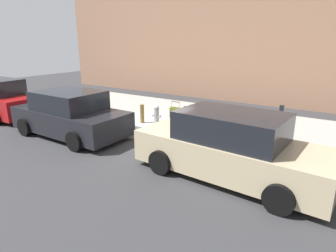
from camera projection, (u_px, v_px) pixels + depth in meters
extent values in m
plane|color=#333335|center=(150.00, 132.00, 10.65)|extent=(40.00, 40.00, 0.00)
cube|color=#9E9B93|center=(184.00, 116.00, 12.63)|extent=(18.00, 5.00, 0.14)
cube|color=black|center=(244.00, 133.00, 9.30)|extent=(0.39, 0.19, 0.54)
cube|color=black|center=(244.00, 133.00, 9.30)|extent=(0.40, 0.04, 0.55)
cylinder|color=gray|center=(250.00, 125.00, 9.13)|extent=(0.02, 0.02, 0.04)
cylinder|color=gray|center=(240.00, 123.00, 9.30)|extent=(0.02, 0.02, 0.04)
cylinder|color=black|center=(245.00, 124.00, 9.21)|extent=(0.33, 0.03, 0.02)
cylinder|color=black|center=(249.00, 141.00, 9.28)|extent=(0.04, 0.02, 0.04)
cylinder|color=black|center=(239.00, 139.00, 9.46)|extent=(0.04, 0.02, 0.04)
cube|color=maroon|center=(228.00, 128.00, 9.47)|extent=(0.44, 0.24, 0.74)
cube|color=black|center=(228.00, 128.00, 9.47)|extent=(0.43, 0.07, 0.75)
cylinder|color=gray|center=(234.00, 115.00, 9.23)|extent=(0.02, 0.02, 0.22)
cylinder|color=gray|center=(224.00, 113.00, 9.44)|extent=(0.02, 0.02, 0.22)
cylinder|color=black|center=(229.00, 111.00, 9.30)|extent=(0.36, 0.05, 0.02)
cylinder|color=black|center=(233.00, 139.00, 9.47)|extent=(0.05, 0.02, 0.04)
cylinder|color=black|center=(223.00, 137.00, 9.68)|extent=(0.05, 0.02, 0.04)
cube|color=#0F606B|center=(214.00, 127.00, 9.91)|extent=(0.47, 0.26, 0.53)
cube|color=black|center=(214.00, 127.00, 9.91)|extent=(0.47, 0.06, 0.54)
cylinder|color=gray|center=(220.00, 118.00, 9.69)|extent=(0.02, 0.02, 0.20)
cylinder|color=gray|center=(209.00, 116.00, 9.91)|extent=(0.02, 0.02, 0.20)
cylinder|color=black|center=(215.00, 114.00, 9.77)|extent=(0.40, 0.03, 0.02)
cylinder|color=black|center=(219.00, 135.00, 9.86)|extent=(0.04, 0.02, 0.04)
cylinder|color=black|center=(209.00, 133.00, 10.09)|extent=(0.04, 0.02, 0.04)
cube|color=#9EA0A8|center=(200.00, 124.00, 10.17)|extent=(0.40, 0.25, 0.59)
cube|color=black|center=(200.00, 124.00, 10.17)|extent=(0.40, 0.06, 0.60)
cylinder|color=gray|center=(205.00, 113.00, 9.96)|extent=(0.02, 0.02, 0.30)
cylinder|color=gray|center=(196.00, 112.00, 10.12)|extent=(0.02, 0.02, 0.30)
cylinder|color=black|center=(200.00, 108.00, 10.00)|extent=(0.33, 0.04, 0.02)
cylinder|color=black|center=(204.00, 132.00, 10.17)|extent=(0.04, 0.02, 0.04)
cylinder|color=black|center=(195.00, 131.00, 10.33)|extent=(0.04, 0.02, 0.04)
cube|color=navy|center=(188.00, 121.00, 10.47)|extent=(0.40, 0.20, 0.63)
cube|color=black|center=(188.00, 121.00, 10.47)|extent=(0.40, 0.04, 0.64)
cylinder|color=gray|center=(192.00, 110.00, 10.26)|extent=(0.02, 0.02, 0.23)
cylinder|color=gray|center=(184.00, 109.00, 10.43)|extent=(0.02, 0.02, 0.23)
cylinder|color=black|center=(188.00, 107.00, 10.31)|extent=(0.34, 0.03, 0.02)
cylinder|color=black|center=(192.00, 129.00, 10.47)|extent=(0.04, 0.02, 0.04)
cylinder|color=black|center=(184.00, 128.00, 10.64)|extent=(0.04, 0.02, 0.04)
cube|color=#59601E|center=(176.00, 117.00, 10.73)|extent=(0.42, 0.22, 0.75)
cube|color=black|center=(176.00, 117.00, 10.73)|extent=(0.43, 0.05, 0.77)
cylinder|color=gray|center=(180.00, 105.00, 10.49)|extent=(0.02, 0.02, 0.23)
cylinder|color=gray|center=(172.00, 104.00, 10.69)|extent=(0.02, 0.02, 0.23)
cylinder|color=black|center=(176.00, 102.00, 10.56)|extent=(0.36, 0.03, 0.02)
cylinder|color=black|center=(180.00, 127.00, 10.73)|extent=(0.04, 0.02, 0.04)
cylinder|color=black|center=(172.00, 126.00, 10.93)|extent=(0.04, 0.02, 0.04)
cylinder|color=#99999E|center=(157.00, 117.00, 11.12)|extent=(0.20, 0.20, 0.60)
sphere|color=#99999E|center=(156.00, 108.00, 11.02)|extent=(0.21, 0.21, 0.21)
cylinder|color=#99999E|center=(153.00, 115.00, 11.19)|extent=(0.09, 0.10, 0.09)
cylinder|color=#99999E|center=(160.00, 117.00, 11.04)|extent=(0.09, 0.10, 0.09)
cylinder|color=brown|center=(142.00, 114.00, 11.30)|extent=(0.16, 0.16, 0.75)
cylinder|color=slate|center=(279.00, 129.00, 8.88)|extent=(0.05, 0.05, 1.05)
cube|color=#1E2328|center=(282.00, 109.00, 8.70)|extent=(0.12, 0.09, 0.22)
cube|color=tan|center=(230.00, 155.00, 7.04)|extent=(4.86, 2.05, 0.82)
cube|color=black|center=(232.00, 126.00, 6.82)|extent=(2.57, 1.78, 0.67)
cylinder|color=black|center=(161.00, 162.00, 7.27)|extent=(0.65, 0.26, 0.64)
cylinder|color=black|center=(197.00, 143.00, 8.65)|extent=(0.65, 0.26, 0.64)
cylinder|color=black|center=(279.00, 199.00, 5.59)|extent=(0.65, 0.26, 0.64)
cylinder|color=black|center=(301.00, 168.00, 6.96)|extent=(0.65, 0.26, 0.64)
cube|color=black|center=(71.00, 120.00, 10.19)|extent=(4.40, 1.91, 0.79)
cube|color=black|center=(69.00, 100.00, 9.98)|extent=(2.29, 1.75, 0.65)
cylinder|color=black|center=(25.00, 127.00, 10.22)|extent=(0.64, 0.22, 0.64)
cylinder|color=black|center=(69.00, 116.00, 11.74)|extent=(0.64, 0.22, 0.64)
cylinder|color=black|center=(75.00, 141.00, 8.78)|extent=(0.64, 0.22, 0.64)
cylinder|color=black|center=(118.00, 126.00, 10.30)|extent=(0.64, 0.22, 0.64)
cylinder|color=black|center=(0.00, 102.00, 14.33)|extent=(0.65, 0.24, 0.64)
cylinder|color=black|center=(35.00, 109.00, 12.94)|extent=(0.65, 0.24, 0.64)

